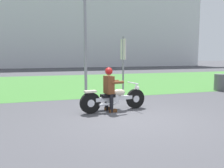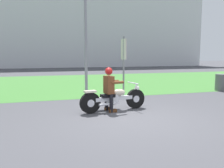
{
  "view_description": "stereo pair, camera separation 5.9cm",
  "coord_description": "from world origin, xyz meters",
  "px_view_note": "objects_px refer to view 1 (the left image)",
  "views": [
    {
      "loc": [
        -2.58,
        -5.98,
        1.78
      ],
      "look_at": [
        -0.23,
        1.35,
        0.85
      ],
      "focal_mm": 37.93,
      "sensor_mm": 36.0,
      "label": 1
    },
    {
      "loc": [
        -2.53,
        -6.0,
        1.78
      ],
      "look_at": [
        -0.23,
        1.35,
        0.85
      ],
      "focal_mm": 37.93,
      "sensor_mm": 36.0,
      "label": 2
    }
  ],
  "objects_px": {
    "motorcycle_lead": "(114,99)",
    "streetlight_pole": "(88,18)",
    "trash_can": "(220,82)",
    "sign_banner": "(123,57)",
    "rider_lead": "(109,86)"
  },
  "relations": [
    {
      "from": "streetlight_pole",
      "to": "trash_can",
      "type": "height_order",
      "value": "streetlight_pole"
    },
    {
      "from": "trash_can",
      "to": "sign_banner",
      "type": "bearing_deg",
      "value": 178.86
    },
    {
      "from": "streetlight_pole",
      "to": "trash_can",
      "type": "bearing_deg",
      "value": -0.41
    },
    {
      "from": "rider_lead",
      "to": "sign_banner",
      "type": "bearing_deg",
      "value": 52.51
    },
    {
      "from": "trash_can",
      "to": "rider_lead",
      "type": "bearing_deg",
      "value": -158.72
    },
    {
      "from": "motorcycle_lead",
      "to": "streetlight_pole",
      "type": "distance_m",
      "value": 3.94
    },
    {
      "from": "motorcycle_lead",
      "to": "sign_banner",
      "type": "xyz_separation_m",
      "value": [
        1.31,
        2.69,
        1.33
      ]
    },
    {
      "from": "rider_lead",
      "to": "streetlight_pole",
      "type": "distance_m",
      "value": 3.64
    },
    {
      "from": "trash_can",
      "to": "sign_banner",
      "type": "xyz_separation_m",
      "value": [
        -5.22,
        0.1,
        1.3
      ]
    },
    {
      "from": "streetlight_pole",
      "to": "sign_banner",
      "type": "height_order",
      "value": "streetlight_pole"
    },
    {
      "from": "motorcycle_lead",
      "to": "sign_banner",
      "type": "distance_m",
      "value": 3.27
    },
    {
      "from": "rider_lead",
      "to": "streetlight_pole",
      "type": "xyz_separation_m",
      "value": [
        -0.09,
        2.66,
        2.49
      ]
    },
    {
      "from": "streetlight_pole",
      "to": "trash_can",
      "type": "xyz_separation_m",
      "value": [
        6.79,
        -0.05,
        -2.89
      ]
    },
    {
      "from": "trash_can",
      "to": "motorcycle_lead",
      "type": "bearing_deg",
      "value": -158.41
    },
    {
      "from": "rider_lead",
      "to": "streetlight_pole",
      "type": "height_order",
      "value": "streetlight_pole"
    }
  ]
}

